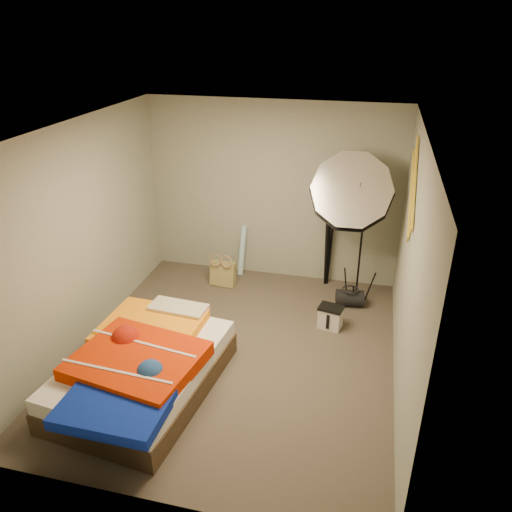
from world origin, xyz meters
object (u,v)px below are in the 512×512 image
(duffel_bag, at_px, (350,298))
(camera_tripod, at_px, (329,231))
(wrapping_roll, at_px, (242,251))
(camera_case, at_px, (330,318))
(bed, at_px, (143,368))
(photo_umbrella, at_px, (352,193))
(tote_bag, at_px, (223,274))

(duffel_bag, relative_size, camera_tripod, 0.26)
(camera_tripod, bearing_deg, wrapping_roll, 178.85)
(camera_case, distance_m, duffel_bag, 0.61)
(wrapping_roll, xyz_separation_m, camera_case, (1.41, -1.13, -0.23))
(camera_case, bearing_deg, camera_tripod, 110.81)
(wrapping_roll, distance_m, camera_tripod, 1.32)
(wrapping_roll, relative_size, camera_tripod, 0.52)
(camera_case, distance_m, camera_tripod, 1.30)
(bed, xyz_separation_m, camera_tripod, (1.55, 2.68, 0.53))
(camera_case, bearing_deg, photo_umbrella, 93.24)
(wrapping_roll, distance_m, bed, 2.72)
(camera_tripod, bearing_deg, tote_bag, -164.58)
(camera_case, xyz_separation_m, camera_tripod, (-0.17, 1.10, 0.67))
(duffel_bag, height_order, photo_umbrella, photo_umbrella)
(tote_bag, height_order, duffel_bag, tote_bag)
(wrapping_roll, relative_size, camera_case, 2.74)
(bed, distance_m, camera_tripod, 3.14)
(photo_umbrella, bearing_deg, tote_bag, 177.47)
(bed, bearing_deg, camera_case, 42.45)
(wrapping_roll, xyz_separation_m, bed, (-0.31, -2.70, -0.09))
(camera_case, height_order, camera_tripod, camera_tripod)
(camera_case, relative_size, camera_tripod, 0.19)
(duffel_bag, distance_m, camera_tripod, 0.95)
(tote_bag, distance_m, camera_case, 1.74)
(tote_bag, relative_size, camera_tripod, 0.26)
(duffel_bag, bearing_deg, camera_case, -116.42)
(photo_umbrella, bearing_deg, camera_case, -98.65)
(bed, bearing_deg, wrapping_roll, 83.53)
(tote_bag, xyz_separation_m, photo_umbrella, (1.68, -0.07, 1.35))
(camera_case, bearing_deg, bed, -125.65)
(wrapping_roll, relative_size, bed, 0.36)
(duffel_bag, bearing_deg, tote_bag, 167.71)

